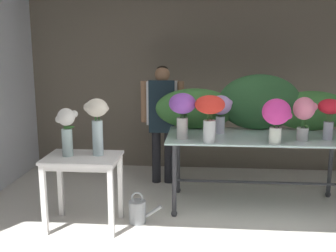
{
  "coord_description": "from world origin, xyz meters",
  "views": [
    {
      "loc": [
        -0.18,
        -2.57,
        1.81
      ],
      "look_at": [
        -0.51,
        1.48,
        1.01
      ],
      "focal_mm": 41.73,
      "sensor_mm": 36.0,
      "label": 1
    }
  ],
  "objects_px": {
    "vase_cream_lisianthus_tall": "(97,120)",
    "florist": "(162,112)",
    "display_table_glass": "(258,146)",
    "side_table_white": "(83,166)",
    "vase_scarlet_hydrangea": "(210,111)",
    "watering_can": "(138,211)",
    "vase_crimson_roses": "(330,112)",
    "vase_lilac_stock": "(221,109)",
    "vase_violet_snapdragons": "(183,109)",
    "vase_white_roses_tall": "(67,129)",
    "vase_magenta_carnations": "(276,115)",
    "vase_rosy_dahlias": "(304,113)"
  },
  "relations": [
    {
      "from": "side_table_white",
      "to": "vase_violet_snapdragons",
      "type": "xyz_separation_m",
      "value": [
        0.99,
        0.45,
        0.53
      ]
    },
    {
      "from": "display_table_glass",
      "to": "florist",
      "type": "xyz_separation_m",
      "value": [
        -1.17,
        0.74,
        0.25
      ]
    },
    {
      "from": "side_table_white",
      "to": "vase_lilac_stock",
      "type": "distance_m",
      "value": 1.68
    },
    {
      "from": "vase_magenta_carnations",
      "to": "vase_white_roses_tall",
      "type": "distance_m",
      "value": 2.13
    },
    {
      "from": "vase_cream_lisianthus_tall",
      "to": "florist",
      "type": "bearing_deg",
      "value": 68.94
    },
    {
      "from": "vase_crimson_roses",
      "to": "vase_rosy_dahlias",
      "type": "distance_m",
      "value": 0.3
    },
    {
      "from": "vase_violet_snapdragons",
      "to": "watering_can",
      "type": "relative_size",
      "value": 1.43
    },
    {
      "from": "display_table_glass",
      "to": "side_table_white",
      "type": "height_order",
      "value": "display_table_glass"
    },
    {
      "from": "display_table_glass",
      "to": "side_table_white",
      "type": "relative_size",
      "value": 2.76
    },
    {
      "from": "vase_magenta_carnations",
      "to": "watering_can",
      "type": "distance_m",
      "value": 1.76
    },
    {
      "from": "watering_can",
      "to": "vase_white_roses_tall",
      "type": "bearing_deg",
      "value": -170.35
    },
    {
      "from": "display_table_glass",
      "to": "florist",
      "type": "height_order",
      "value": "florist"
    },
    {
      "from": "vase_lilac_stock",
      "to": "watering_can",
      "type": "xyz_separation_m",
      "value": [
        -0.88,
        -0.65,
        -1.01
      ]
    },
    {
      "from": "side_table_white",
      "to": "vase_lilac_stock",
      "type": "relative_size",
      "value": 1.69
    },
    {
      "from": "vase_violet_snapdragons",
      "to": "vase_lilac_stock",
      "type": "relative_size",
      "value": 1.13
    },
    {
      "from": "vase_lilac_stock",
      "to": "florist",
      "type": "bearing_deg",
      "value": 138.68
    },
    {
      "from": "vase_crimson_roses",
      "to": "watering_can",
      "type": "distance_m",
      "value": 2.31
    },
    {
      "from": "side_table_white",
      "to": "watering_can",
      "type": "distance_m",
      "value": 0.75
    },
    {
      "from": "display_table_glass",
      "to": "vase_crimson_roses",
      "type": "height_order",
      "value": "vase_crimson_roses"
    },
    {
      "from": "display_table_glass",
      "to": "vase_scarlet_hydrangea",
      "type": "distance_m",
      "value": 0.82
    },
    {
      "from": "watering_can",
      "to": "vase_cream_lisianthus_tall",
      "type": "bearing_deg",
      "value": -170.55
    },
    {
      "from": "florist",
      "to": "vase_lilac_stock",
      "type": "bearing_deg",
      "value": -41.32
    },
    {
      "from": "vase_violet_snapdragons",
      "to": "vase_lilac_stock",
      "type": "height_order",
      "value": "vase_violet_snapdragons"
    },
    {
      "from": "florist",
      "to": "vase_lilac_stock",
      "type": "height_order",
      "value": "florist"
    },
    {
      "from": "vase_rosy_dahlias",
      "to": "watering_can",
      "type": "height_order",
      "value": "vase_rosy_dahlias"
    },
    {
      "from": "vase_lilac_stock",
      "to": "vase_white_roses_tall",
      "type": "height_order",
      "value": "vase_lilac_stock"
    },
    {
      "from": "vase_lilac_stock",
      "to": "vase_cream_lisianthus_tall",
      "type": "xyz_separation_m",
      "value": [
        -1.27,
        -0.72,
        -0.02
      ]
    },
    {
      "from": "side_table_white",
      "to": "florist",
      "type": "distance_m",
      "value": 1.61
    },
    {
      "from": "vase_magenta_carnations",
      "to": "vase_lilac_stock",
      "type": "height_order",
      "value": "vase_magenta_carnations"
    },
    {
      "from": "vase_cream_lisianthus_tall",
      "to": "watering_can",
      "type": "bearing_deg",
      "value": 9.45
    },
    {
      "from": "vase_white_roses_tall",
      "to": "florist",
      "type": "bearing_deg",
      "value": 59.92
    },
    {
      "from": "display_table_glass",
      "to": "watering_can",
      "type": "height_order",
      "value": "display_table_glass"
    },
    {
      "from": "vase_violet_snapdragons",
      "to": "vase_rosy_dahlias",
      "type": "xyz_separation_m",
      "value": [
        1.29,
        0.02,
        -0.04
      ]
    },
    {
      "from": "vase_scarlet_hydrangea",
      "to": "watering_can",
      "type": "distance_m",
      "value": 1.3
    },
    {
      "from": "florist",
      "to": "vase_rosy_dahlias",
      "type": "relative_size",
      "value": 3.39
    },
    {
      "from": "side_table_white",
      "to": "vase_rosy_dahlias",
      "type": "xyz_separation_m",
      "value": [
        2.28,
        0.47,
        0.5
      ]
    },
    {
      "from": "vase_magenta_carnations",
      "to": "vase_crimson_roses",
      "type": "xyz_separation_m",
      "value": [
        0.61,
        0.24,
        0.0
      ]
    },
    {
      "from": "side_table_white",
      "to": "vase_magenta_carnations",
      "type": "bearing_deg",
      "value": 9.02
    },
    {
      "from": "florist",
      "to": "vase_scarlet_hydrangea",
      "type": "distance_m",
      "value": 1.28
    },
    {
      "from": "side_table_white",
      "to": "vase_crimson_roses",
      "type": "xyz_separation_m",
      "value": [
        2.56,
        0.55,
        0.5
      ]
    },
    {
      "from": "vase_crimson_roses",
      "to": "watering_can",
      "type": "xyz_separation_m",
      "value": [
        -2.03,
        -0.43,
        -1.02
      ]
    },
    {
      "from": "side_table_white",
      "to": "vase_magenta_carnations",
      "type": "relative_size",
      "value": 1.6
    },
    {
      "from": "vase_white_roses_tall",
      "to": "display_table_glass",
      "type": "bearing_deg",
      "value": 18.81
    },
    {
      "from": "display_table_glass",
      "to": "vase_crimson_roses",
      "type": "distance_m",
      "value": 0.84
    },
    {
      "from": "vase_lilac_stock",
      "to": "side_table_white",
      "type": "bearing_deg",
      "value": -151.43
    },
    {
      "from": "vase_cream_lisianthus_tall",
      "to": "watering_can",
      "type": "distance_m",
      "value": 1.07
    },
    {
      "from": "display_table_glass",
      "to": "vase_lilac_stock",
      "type": "distance_m",
      "value": 0.6
    },
    {
      "from": "florist",
      "to": "vase_crimson_roses",
      "type": "distance_m",
      "value": 2.09
    },
    {
      "from": "vase_lilac_stock",
      "to": "vase_cream_lisianthus_tall",
      "type": "height_order",
      "value": "vase_cream_lisianthus_tall"
    },
    {
      "from": "vase_white_roses_tall",
      "to": "vase_scarlet_hydrangea",
      "type": "bearing_deg",
      "value": 12.08
    }
  ]
}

